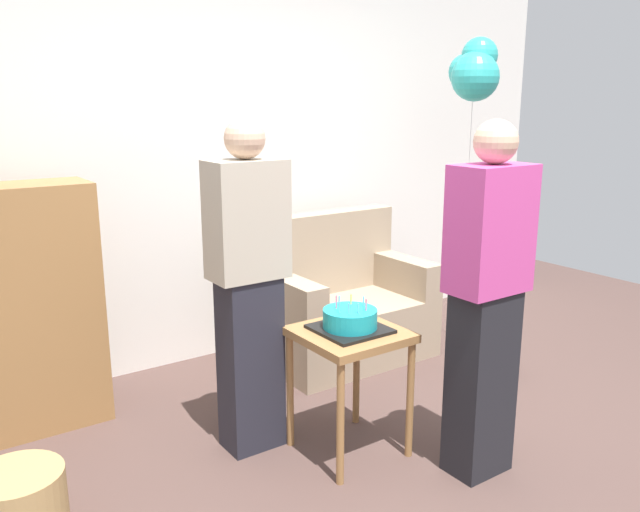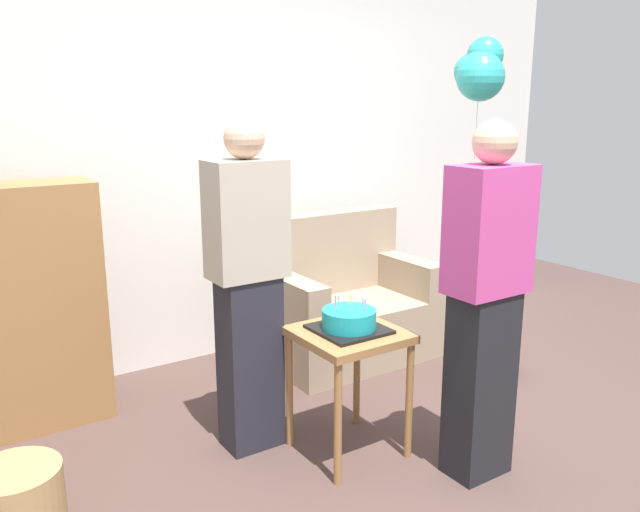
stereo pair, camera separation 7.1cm
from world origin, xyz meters
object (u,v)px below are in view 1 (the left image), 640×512
(bookshelf, at_px, (16,307))
(person_holding_cake, at_px, (486,301))
(person_blowing_candles, at_px, (249,287))
(birthday_cake, at_px, (350,321))
(balloon_bunch, at_px, (474,72))
(side_table, at_px, (350,350))
(couch, at_px, (341,307))
(wicker_basket, at_px, (20,508))
(handbag, at_px, (499,358))

(bookshelf, bearing_deg, person_holding_cake, -44.93)
(person_blowing_candles, bearing_deg, bookshelf, 117.82)
(birthday_cake, relative_size, balloon_bunch, 0.15)
(side_table, relative_size, birthday_cake, 1.98)
(couch, height_order, wicker_basket, couch)
(person_blowing_candles, distance_m, wicker_basket, 1.31)
(person_blowing_candles, xyz_separation_m, handbag, (1.73, -0.13, -0.73))
(bookshelf, height_order, birthday_cake, bookshelf)
(person_holding_cake, distance_m, balloon_bunch, 2.03)
(couch, relative_size, person_blowing_candles, 0.67)
(side_table, xyz_separation_m, birthday_cake, (0.00, 0.00, 0.15))
(birthday_cake, bearing_deg, person_blowing_candles, 138.53)
(person_holding_cake, bearing_deg, bookshelf, -21.73)
(person_holding_cake, bearing_deg, person_blowing_candles, -23.49)
(side_table, relative_size, person_blowing_candles, 0.39)
(handbag, bearing_deg, couch, 127.45)
(bookshelf, xyz_separation_m, side_table, (1.26, -1.17, -0.14))
(bookshelf, bearing_deg, handbag, -20.38)
(bookshelf, distance_m, birthday_cake, 1.72)
(couch, xyz_separation_m, balloon_bunch, (0.89, -0.27, 1.55))
(birthday_cake, distance_m, wicker_basket, 1.58)
(person_blowing_candles, relative_size, balloon_bunch, 0.77)
(wicker_basket, distance_m, handbag, 2.84)
(handbag, distance_m, balloon_bunch, 1.89)
(bookshelf, xyz_separation_m, person_blowing_candles, (0.90, -0.85, 0.16))
(person_blowing_candles, height_order, balloon_bunch, balloon_bunch)
(birthday_cake, height_order, person_holding_cake, person_holding_cake)
(person_holding_cake, bearing_deg, couch, -79.03)
(birthday_cake, bearing_deg, side_table, -100.20)
(side_table, distance_m, wicker_basket, 1.54)
(couch, xyz_separation_m, birthday_cake, (-0.72, -1.03, 0.34))
(bookshelf, xyz_separation_m, birthday_cake, (1.26, -1.17, 0.01))
(birthday_cake, height_order, person_blowing_candles, person_blowing_candles)
(person_holding_cake, xyz_separation_m, balloon_bunch, (1.22, 1.24, 1.06))
(person_holding_cake, bearing_deg, side_table, -27.59)
(birthday_cake, xyz_separation_m, person_holding_cake, (0.39, -0.48, 0.15))
(couch, xyz_separation_m, person_blowing_candles, (-1.09, -0.71, 0.49))
(bookshelf, distance_m, person_holding_cake, 2.34)
(side_table, bearing_deg, person_blowing_candles, 138.53)
(person_blowing_candles, bearing_deg, side_table, -60.30)
(couch, distance_m, birthday_cake, 1.30)
(person_blowing_candles, bearing_deg, couch, 14.22)
(person_holding_cake, bearing_deg, handbag, -121.85)
(couch, relative_size, bookshelf, 0.69)
(person_blowing_candles, bearing_deg, birthday_cake, -60.30)
(wicker_basket, bearing_deg, balloon_bunch, 10.41)
(wicker_basket, distance_m, balloon_bunch, 3.59)
(side_table, height_order, person_holding_cake, person_holding_cake)
(handbag, bearing_deg, bookshelf, 159.62)
(side_table, bearing_deg, birthday_cake, 79.80)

